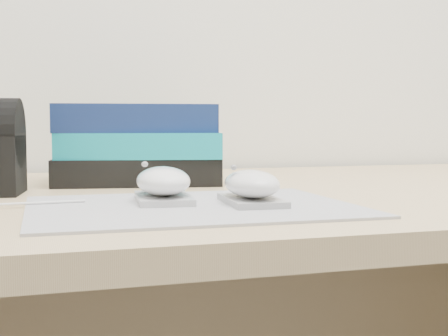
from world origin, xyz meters
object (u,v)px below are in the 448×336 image
object	(u,v)px
mouse_front	(252,187)
desk	(224,331)
mouse_rear	(163,184)
book_stack	(138,144)

from	to	relation	value
mouse_front	desk	bearing A→B (deg)	79.99
desk	mouse_front	bearing A→B (deg)	-100.01
desk	mouse_rear	bearing A→B (deg)	-123.97
desk	mouse_rear	xyz separation A→B (m)	(-0.14, -0.21, 0.26)
mouse_rear	mouse_front	distance (m)	0.11
desk	mouse_front	size ratio (longest dim) A/B	14.14
desk	book_stack	distance (m)	0.33
desk	mouse_front	world-z (taller)	mouse_front
desk	book_stack	size ratio (longest dim) A/B	5.49
mouse_rear	mouse_front	xyz separation A→B (m)	(0.09, -0.05, -0.00)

